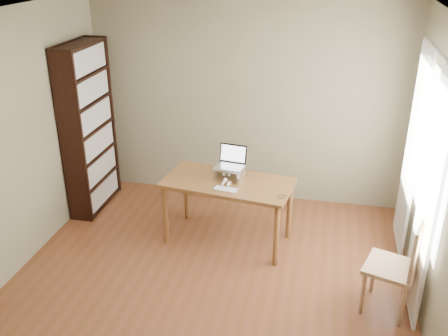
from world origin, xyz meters
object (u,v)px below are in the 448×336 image
laptop (230,161)px  chair (400,262)px  bookshelf (89,128)px  cat (230,172)px  desk (228,189)px  keyboard (226,189)px

laptop → chair: (1.76, -0.99, -0.41)m
bookshelf → laptop: 1.89m
laptop → cat: (0.00, -0.02, -0.13)m
bookshelf → desk: size_ratio=1.41×
cat → chair: bearing=-27.4°
bookshelf → chair: size_ratio=2.15×
bookshelf → cat: 1.91m
bookshelf → laptop: bookshelf is taller
desk → laptop: laptop is taller
desk → laptop: bearing=98.1°
desk → keyboard: bearing=-75.8°
laptop → cat: laptop is taller
keyboard → chair: bearing=-12.6°
bookshelf → keyboard: bookshelf is taller
desk → laptop: (0.00, 0.13, 0.29)m
bookshelf → desk: (1.85, -0.48, -0.40)m
chair → keyboard: bearing=178.2°
keyboard → chair: chair is taller
laptop → keyboard: (0.02, -0.35, -0.18)m
desk → cat: cat is taller
keyboard → bookshelf: bearing=166.9°
desk → chair: 1.96m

